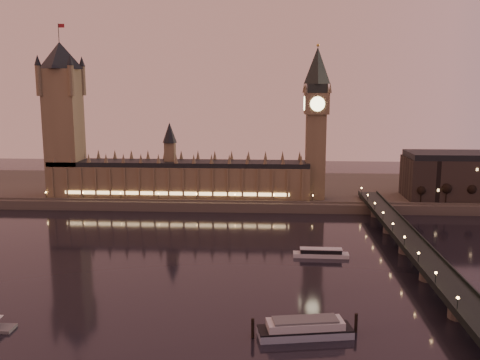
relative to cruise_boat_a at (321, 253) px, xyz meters
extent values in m
plane|color=black|center=(-48.75, -10.59, -1.90)|extent=(700.00, 700.00, 0.00)
cube|color=#423D35|center=(-18.75, 154.41, 1.10)|extent=(560.00, 130.00, 6.00)
cube|color=brown|center=(-88.75, 110.41, 15.10)|extent=(180.00, 26.00, 22.00)
cube|color=black|center=(-88.75, 110.41, 27.70)|extent=(180.00, 22.00, 3.20)
cube|color=#FFCC7F|center=(-88.75, 96.91, 9.10)|extent=(153.00, 0.25, 2.20)
cube|color=brown|center=(-168.75, 110.41, 48.10)|extent=(22.00, 22.00, 88.00)
cone|color=black|center=(-168.75, 110.41, 101.10)|extent=(31.68, 31.68, 18.00)
cylinder|color=black|center=(-168.75, 110.41, 116.10)|extent=(0.44, 0.44, 12.00)
cube|color=maroon|center=(-166.55, 110.41, 120.60)|extent=(4.00, 0.15, 2.50)
cube|color=brown|center=(5.25, 110.41, 33.10)|extent=(13.00, 13.00, 58.00)
cube|color=brown|center=(5.25, 110.41, 69.10)|extent=(16.00, 16.00, 14.00)
cylinder|color=#FFEAA5|center=(5.25, 102.23, 69.10)|extent=(9.60, 0.35, 9.60)
cylinder|color=#FFEAA5|center=(-2.93, 110.41, 69.10)|extent=(0.35, 9.60, 9.60)
cube|color=black|center=(5.25, 110.41, 79.10)|extent=(13.00, 13.00, 6.00)
cone|color=black|center=(5.25, 110.41, 94.10)|extent=(17.68, 17.68, 24.00)
sphere|color=gold|center=(5.25, 110.41, 107.10)|extent=(2.00, 2.00, 2.00)
cube|color=black|center=(43.25, -10.59, 6.10)|extent=(13.00, 260.00, 2.00)
cube|color=black|center=(36.95, -10.59, 7.60)|extent=(0.60, 260.00, 1.00)
cube|color=black|center=(49.55, -10.59, 7.60)|extent=(0.60, 260.00, 1.00)
cylinder|color=black|center=(74.36, 98.41, 8.74)|extent=(0.70, 0.70, 9.29)
sphere|color=black|center=(74.36, 98.41, 13.59)|extent=(6.19, 6.19, 6.19)
cylinder|color=black|center=(91.16, 98.41, 8.74)|extent=(0.70, 0.70, 9.29)
sphere|color=black|center=(91.16, 98.41, 13.59)|extent=(6.19, 6.19, 6.19)
cylinder|color=black|center=(107.97, 98.41, 8.74)|extent=(0.70, 0.70, 9.29)
sphere|color=black|center=(107.97, 98.41, 13.59)|extent=(6.19, 6.19, 6.19)
cube|color=silver|center=(0.00, 0.00, -0.91)|extent=(27.10, 6.35, 1.98)
cube|color=black|center=(0.00, 0.00, 1.07)|extent=(20.06, 5.17, 1.98)
cube|color=silver|center=(0.00, 0.00, 2.24)|extent=(20.61, 5.41, 0.36)
cube|color=#8E9EB5|center=(-12.97, -85.15, -0.62)|extent=(32.55, 14.06, 2.56)
cube|color=black|center=(-12.97, -85.15, 0.90)|extent=(32.55, 14.06, 0.49)
cube|color=silver|center=(-12.97, -85.15, 2.43)|extent=(26.56, 12.09, 2.56)
cube|color=#595B5E|center=(-12.97, -85.15, 4.05)|extent=(22.52, 10.45, 0.69)
cylinder|color=black|center=(-30.44, -87.15, 1.44)|extent=(1.08, 1.08, 6.70)
cylinder|color=black|center=(4.50, -81.16, 1.44)|extent=(1.08, 1.08, 6.70)
camera|label=1|loc=(-25.01, -253.37, 81.09)|focal=40.00mm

